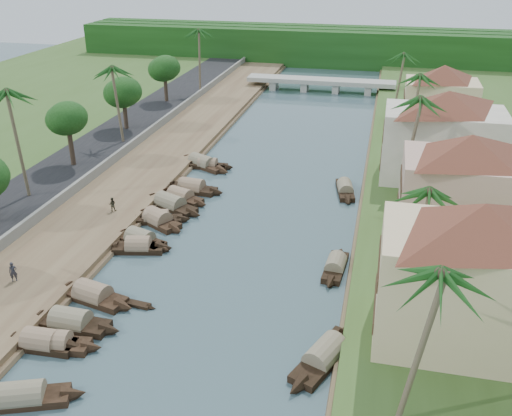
% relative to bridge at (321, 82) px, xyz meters
% --- Properties ---
extents(ground, '(220.00, 220.00, 0.00)m').
position_rel_bridge_xyz_m(ground, '(-0.00, -72.00, -1.72)').
color(ground, '#3D555C').
rests_on(ground, ground).
extents(left_bank, '(10.00, 180.00, 0.80)m').
position_rel_bridge_xyz_m(left_bank, '(-16.00, -52.00, -1.32)').
color(left_bank, brown).
rests_on(left_bank, ground).
extents(right_bank, '(16.00, 180.00, 1.20)m').
position_rel_bridge_xyz_m(right_bank, '(19.00, -52.00, -1.12)').
color(right_bank, '#375421').
rests_on(right_bank, ground).
extents(road, '(8.00, 180.00, 1.40)m').
position_rel_bridge_xyz_m(road, '(-24.50, -52.00, -1.02)').
color(road, black).
rests_on(road, ground).
extents(retaining_wall, '(0.40, 180.00, 1.10)m').
position_rel_bridge_xyz_m(retaining_wall, '(-20.20, -52.00, -0.37)').
color(retaining_wall, slate).
rests_on(retaining_wall, left_bank).
extents(treeline, '(120.00, 14.00, 8.00)m').
position_rel_bridge_xyz_m(treeline, '(-0.00, 28.00, 2.28)').
color(treeline, '#14390F').
rests_on(treeline, ground).
extents(bridge, '(28.00, 4.00, 2.40)m').
position_rel_bridge_xyz_m(bridge, '(0.00, 0.00, 0.00)').
color(bridge, '#9D9D93').
rests_on(bridge, ground).
extents(building_near, '(14.85, 14.85, 10.20)m').
position_rel_bridge_xyz_m(building_near, '(18.99, -74.00, 4.66)').
color(building_near, beige).
rests_on(building_near, right_bank).
extents(building_mid, '(14.11, 14.11, 9.70)m').
position_rel_bridge_xyz_m(building_mid, '(19.99, -58.00, 4.41)').
color(building_mid, tan).
rests_on(building_mid, right_bank).
extents(building_far, '(15.59, 15.59, 10.20)m').
position_rel_bridge_xyz_m(building_far, '(18.99, -44.00, 4.66)').
color(building_far, silver).
rests_on(building_far, right_bank).
extents(building_distant, '(12.62, 12.62, 9.20)m').
position_rel_bridge_xyz_m(building_distant, '(19.99, -24.00, 4.16)').
color(building_distant, beige).
rests_on(building_distant, right_bank).
extents(sampan_0, '(7.94, 4.26, 2.10)m').
position_rel_bridge_xyz_m(sampan_0, '(-7.85, -85.21, -1.31)').
color(sampan_0, black).
rests_on(sampan_0, ground).
extents(sampan_1, '(6.97, 1.94, 2.08)m').
position_rel_bridge_xyz_m(sampan_1, '(-9.71, -80.16, -1.31)').
color(sampan_1, black).
rests_on(sampan_1, ground).
extents(sampan_2, '(7.54, 2.32, 1.99)m').
position_rel_bridge_xyz_m(sampan_2, '(-8.89, -80.05, -1.31)').
color(sampan_2, black).
rests_on(sampan_2, ground).
extents(sampan_3, '(8.26, 2.08, 2.21)m').
position_rel_bridge_xyz_m(sampan_3, '(-8.86, -77.55, -1.31)').
color(sampan_3, black).
rests_on(sampan_3, ground).
extents(sampan_4, '(8.21, 3.60, 2.27)m').
position_rel_bridge_xyz_m(sampan_4, '(-8.95, -73.94, -1.30)').
color(sampan_4, black).
rests_on(sampan_4, ground).
extents(sampan_5, '(6.68, 2.90, 2.10)m').
position_rel_bridge_xyz_m(sampan_5, '(-8.65, -65.71, -1.31)').
color(sampan_5, black).
rests_on(sampan_5, ground).
extents(sampan_6, '(7.39, 4.00, 2.18)m').
position_rel_bridge_xyz_m(sampan_6, '(-9.05, -64.37, -1.31)').
color(sampan_6, black).
rests_on(sampan_6, ground).
extents(sampan_7, '(7.23, 3.12, 1.93)m').
position_rel_bridge_xyz_m(sampan_7, '(-9.26, -59.71, -1.31)').
color(sampan_7, black).
rests_on(sampan_7, ground).
extents(sampan_8, '(7.42, 5.29, 2.32)m').
position_rel_bridge_xyz_m(sampan_8, '(-9.04, -60.03, -1.30)').
color(sampan_8, black).
rests_on(sampan_8, ground).
extents(sampan_9, '(9.01, 5.45, 2.29)m').
position_rel_bridge_xyz_m(sampan_9, '(-9.17, -56.12, -1.30)').
color(sampan_9, black).
rests_on(sampan_9, ground).
extents(sampan_10, '(7.63, 4.22, 2.10)m').
position_rel_bridge_xyz_m(sampan_10, '(-8.77, -54.01, -1.31)').
color(sampan_10, black).
rests_on(sampan_10, ground).
extents(sampan_11, '(8.16, 2.66, 2.29)m').
position_rel_bridge_xyz_m(sampan_11, '(-8.34, -51.37, -1.30)').
color(sampan_11, black).
rests_on(sampan_11, ground).
extents(sampan_12, '(9.20, 5.98, 2.25)m').
position_rel_bridge_xyz_m(sampan_12, '(-9.68, -43.49, -1.31)').
color(sampan_12, black).
rests_on(sampan_12, ground).
extents(sampan_13, '(6.90, 1.78, 1.92)m').
position_rel_bridge_xyz_m(sampan_13, '(-8.79, -43.84, -1.32)').
color(sampan_13, black).
rests_on(sampan_13, ground).
extents(sampan_14, '(5.07, 9.11, 2.22)m').
position_rel_bridge_xyz_m(sampan_14, '(9.95, -77.08, -1.31)').
color(sampan_14, black).
rests_on(sampan_14, ground).
extents(sampan_15, '(1.99, 7.18, 1.94)m').
position_rel_bridge_xyz_m(sampan_15, '(9.47, -65.08, -1.31)').
color(sampan_15, black).
rests_on(sampan_15, ground).
extents(sampan_16, '(2.96, 8.12, 1.98)m').
position_rel_bridge_xyz_m(sampan_16, '(8.82, -47.75, -1.31)').
color(sampan_16, black).
rests_on(sampan_16, ground).
extents(canoe_1, '(4.29, 1.18, 0.69)m').
position_rel_bridge_xyz_m(canoe_1, '(-5.64, -73.87, -1.62)').
color(canoe_1, black).
rests_on(canoe_1, ground).
extents(canoe_2, '(5.32, 3.61, 0.83)m').
position_rel_bridge_xyz_m(canoe_2, '(-9.03, -49.19, -1.62)').
color(canoe_2, black).
rests_on(canoe_2, ground).
extents(palm_0, '(3.20, 3.20, 11.60)m').
position_rel_bridge_xyz_m(palm_0, '(15.00, -82.73, 9.31)').
color(palm_0, brown).
rests_on(palm_0, ground).
extents(palm_1, '(3.20, 3.20, 9.76)m').
position_rel_bridge_xyz_m(palm_1, '(16.00, -67.86, 7.51)').
color(palm_1, brown).
rests_on(palm_1, ground).
extents(palm_2, '(3.20, 3.20, 12.24)m').
position_rel_bridge_xyz_m(palm_2, '(15.00, -50.13, 9.91)').
color(palm_2, brown).
rests_on(palm_2, ground).
extents(palm_3, '(3.20, 3.20, 10.82)m').
position_rel_bridge_xyz_m(palm_3, '(16.00, -32.10, 8.53)').
color(palm_3, brown).
rests_on(palm_3, ground).
extents(palm_5, '(3.20, 3.20, 12.78)m').
position_rel_bridge_xyz_m(palm_5, '(-24.00, -59.31, 10.62)').
color(palm_5, brown).
rests_on(palm_5, ground).
extents(palm_6, '(3.20, 3.20, 11.46)m').
position_rel_bridge_xyz_m(palm_6, '(-22.00, -40.24, 9.35)').
color(palm_6, brown).
rests_on(palm_6, ground).
extents(palm_7, '(3.20, 3.20, 10.63)m').
position_rel_bridge_xyz_m(palm_7, '(14.00, -15.72, 8.35)').
color(palm_7, brown).
rests_on(palm_7, ground).
extents(palm_8, '(3.20, 3.20, 12.31)m').
position_rel_bridge_xyz_m(palm_8, '(-20.50, -10.71, 10.17)').
color(palm_8, brown).
rests_on(palm_8, ground).
extents(tree_3, '(4.57, 4.57, 7.64)m').
position_rel_bridge_xyz_m(tree_3, '(-24.00, -49.74, 5.32)').
color(tree_3, '#433226').
rests_on(tree_3, ground).
extents(tree_4, '(5.00, 5.00, 7.31)m').
position_rel_bridge_xyz_m(tree_4, '(-24.00, -34.55, 4.85)').
color(tree_4, '#433226').
rests_on(tree_4, ground).
extents(tree_5, '(4.88, 4.88, 7.49)m').
position_rel_bridge_xyz_m(tree_5, '(-24.00, -18.50, 5.06)').
color(tree_5, '#433226').
rests_on(tree_5, ground).
extents(tree_6, '(4.93, 4.93, 7.45)m').
position_rel_bridge_xyz_m(tree_6, '(24.00, -40.15, 4.81)').
color(tree_6, '#433226').
rests_on(tree_6, ground).
extents(person_near, '(0.75, 0.69, 1.71)m').
position_rel_bridge_xyz_m(person_near, '(-15.89, -73.95, -0.07)').
color(person_near, '#2A2B33').
rests_on(person_near, left_bank).
extents(person_far, '(0.88, 0.78, 1.50)m').
position_rel_bridge_xyz_m(person_far, '(-14.03, -59.77, -0.17)').
color(person_far, '#2F2E20').
rests_on(person_far, left_bank).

